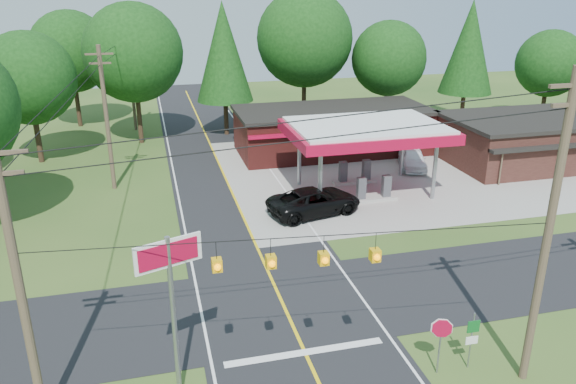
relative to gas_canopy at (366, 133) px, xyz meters
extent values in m
plane|color=#2C4C1B|center=(-9.00, -13.00, -4.27)|extent=(120.00, 120.00, 0.00)
cube|color=black|center=(-9.00, -13.00, -4.26)|extent=(8.00, 120.00, 0.02)
cube|color=black|center=(-9.00, -13.00, -4.25)|extent=(70.00, 7.00, 0.02)
cube|color=yellow|center=(-9.00, -13.00, -4.24)|extent=(0.15, 110.00, 0.00)
cylinder|color=gray|center=(-4.00, -2.50, -2.17)|extent=(0.28, 0.28, 4.20)
cylinder|color=gray|center=(-4.00, 2.50, -2.17)|extent=(0.28, 0.28, 4.20)
cylinder|color=gray|center=(4.00, -2.50, -2.17)|extent=(0.28, 0.28, 4.20)
cylinder|color=gray|center=(4.00, 2.50, -2.17)|extent=(0.28, 0.28, 4.20)
cube|color=#A9092B|center=(0.00, 0.00, 0.08)|extent=(10.60, 7.40, 0.70)
cube|color=white|center=(0.00, 0.00, 0.48)|extent=(10.00, 7.00, 0.25)
cube|color=#9E9B93|center=(0.00, -1.80, -4.14)|extent=(3.20, 0.90, 0.22)
cube|color=#3F3F44|center=(-0.90, -1.80, -3.32)|extent=(0.55, 0.45, 1.50)
cube|color=#3F3F44|center=(0.90, -1.80, -3.32)|extent=(0.55, 0.45, 1.50)
cube|color=#9E9B93|center=(0.00, 1.80, -4.14)|extent=(3.20, 0.90, 0.22)
cube|color=#3F3F44|center=(-0.90, 1.80, -3.32)|extent=(0.55, 0.45, 1.50)
cube|color=#3F3F44|center=(0.90, 1.80, -3.32)|extent=(0.55, 0.45, 1.50)
cube|color=#5D1D1A|center=(1.00, 10.00, -2.52)|extent=(16.00, 7.00, 3.50)
cube|color=black|center=(1.00, 10.00, -0.62)|extent=(16.40, 7.40, 0.30)
cube|color=#A9092B|center=(1.00, 6.40, -1.57)|extent=(16.00, 0.50, 0.25)
cube|color=#341915|center=(19.00, 3.00, -2.52)|extent=(20.00, 8.00, 3.50)
cube|color=black|center=(19.00, 3.00, -0.62)|extent=(20.40, 8.40, 0.30)
cylinder|color=#473828|center=(-1.50, -20.00, 1.48)|extent=(0.30, 0.30, 11.50)
cube|color=#473828|center=(-1.50, -20.00, 6.63)|extent=(1.80, 0.12, 0.12)
cube|color=#473828|center=(-1.50, -20.00, 6.03)|extent=(1.40, 0.12, 0.12)
cylinder|color=#473828|center=(-18.50, -18.00, 0.73)|extent=(0.30, 0.30, 10.00)
cylinder|color=#473828|center=(-17.00, 5.00, 0.73)|extent=(0.30, 0.30, 10.00)
cube|color=#473828|center=(-17.00, 5.00, 5.13)|extent=(1.80, 0.12, 0.12)
cube|color=#473828|center=(-17.00, 5.00, 4.53)|extent=(1.40, 0.12, 0.12)
cylinder|color=#473828|center=(-15.50, 22.00, 0.48)|extent=(0.30, 0.30, 9.50)
cube|color=#DA9F0B|center=(-12.55, -18.70, 1.23)|extent=(0.32, 0.32, 0.42)
cube|color=#DA9F0B|center=(-10.85, -18.90, 1.23)|extent=(0.32, 0.32, 0.42)
cube|color=#DA9F0B|center=(-9.15, -19.10, 1.23)|extent=(0.32, 0.32, 0.42)
cube|color=#DA9F0B|center=(-7.45, -19.30, 1.23)|extent=(0.32, 0.32, 0.42)
cylinder|color=#332316|center=(-23.00, 13.00, -2.29)|extent=(0.44, 0.44, 3.96)
sphere|color=#0F330E|center=(-23.00, 13.00, 2.55)|extent=(7.26, 7.26, 7.26)
cylinder|color=#332316|center=(-15.00, 17.00, -1.93)|extent=(0.44, 0.44, 4.68)
sphere|color=#0F330E|center=(-15.00, 17.00, 3.79)|extent=(8.58, 8.58, 8.58)
cylinder|color=#332316|center=(-7.00, 18.00, -2.11)|extent=(0.44, 0.44, 4.32)
cone|color=#0F330E|center=(-7.00, 18.00, 3.53)|extent=(5.28, 5.28, 9.00)
cylinder|color=#332316|center=(1.00, 19.00, -1.75)|extent=(0.44, 0.44, 5.04)
sphere|color=#0F330E|center=(1.00, 19.00, 4.41)|extent=(9.24, 9.24, 9.24)
cylinder|color=#332316|center=(9.00, 17.00, -2.29)|extent=(0.44, 0.44, 3.96)
sphere|color=#0F330E|center=(9.00, 17.00, 2.55)|extent=(7.26, 7.26, 7.26)
cylinder|color=#332316|center=(17.00, 16.00, -2.11)|extent=(0.44, 0.44, 4.32)
cone|color=#0F330E|center=(17.00, 16.00, 3.53)|extent=(5.28, 5.28, 9.00)
cylinder|color=#332316|center=(25.00, 14.00, -2.47)|extent=(0.44, 0.44, 3.60)
sphere|color=#0F330E|center=(25.00, 14.00, 1.93)|extent=(6.60, 6.60, 6.60)
cylinder|color=#332316|center=(-21.00, 25.00, -2.11)|extent=(0.44, 0.44, 4.32)
sphere|color=#0F330E|center=(-21.00, 25.00, 3.17)|extent=(7.92, 7.92, 7.92)
imported|color=black|center=(-4.50, -3.00, -3.43)|extent=(7.20, 7.20, 1.67)
imported|color=white|center=(5.69, 4.00, -3.48)|extent=(5.81, 5.81, 1.57)
cylinder|color=gray|center=(-14.00, -17.81, -1.15)|extent=(0.18, 0.18, 6.24)
cube|color=white|center=(-14.00, -17.81, 1.38)|extent=(2.20, 0.87, 0.98)
cube|color=#A9092B|center=(-14.00, -17.86, 1.38)|extent=(1.94, 0.75, 0.75)
cylinder|color=gray|center=(-4.50, -19.00, -3.12)|extent=(0.07, 0.07, 2.29)
cylinder|color=gray|center=(-3.20, -19.00, -3.06)|extent=(0.06, 0.06, 2.42)
cube|color=#0C591E|center=(-3.20, -19.04, -2.40)|extent=(0.50, 0.04, 0.50)
cube|color=white|center=(-3.20, -19.04, -3.01)|extent=(0.50, 0.04, 0.33)
camera|label=1|loc=(-14.25, -34.50, 9.62)|focal=35.00mm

